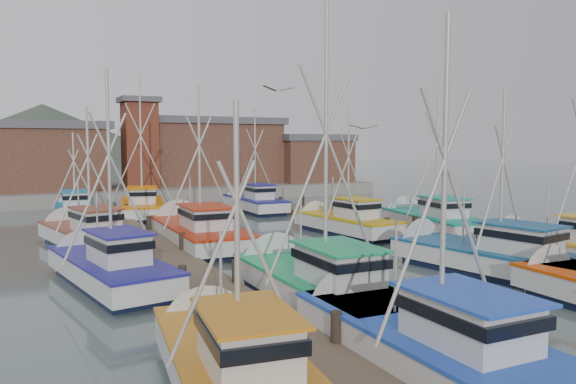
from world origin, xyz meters
name	(u,v)px	position (x,y,z in m)	size (l,w,h in m)	color
ground	(345,266)	(0.00, 0.00, 0.00)	(260.00, 260.00, 0.00)	#4B5A58
dock_left	(167,259)	(-7.00, 4.04, 0.21)	(2.30, 46.00, 1.50)	brown
dock_right	(412,236)	(7.00, 4.04, 0.21)	(2.30, 46.00, 1.50)	brown
quay	(152,190)	(0.00, 37.00, 0.60)	(44.00, 16.00, 1.20)	gray
shed_left	(35,155)	(-11.00, 35.00, 4.34)	(12.72, 8.48, 6.20)	brown
shed_center	(207,150)	(6.00, 37.00, 4.69)	(14.84, 9.54, 6.90)	brown
shed_right	(310,158)	(17.00, 34.00, 3.84)	(8.48, 6.36, 5.20)	brown
lookout_tower	(140,142)	(-2.00, 33.00, 5.55)	(3.60, 3.60, 8.50)	#5F291B
distant_hills	(10,167)	(-12.76, 122.59, 0.00)	(175.00, 140.00, 42.00)	#475345
boat_0	(420,341)	(-4.55, -10.50, 0.68)	(3.69, 9.30, 9.12)	black
boat_2	(231,365)	(-9.17, -9.81, 0.68)	(3.50, 8.47, 6.93)	black
boat_4	(314,283)	(-4.10, -4.48, 0.69)	(4.28, 9.67, 10.76)	black
boat_5	(483,257)	(4.51, -3.71, 0.68)	(4.53, 9.92, 8.50)	black
boat_6	(106,267)	(-10.06, 1.32, 0.68)	(3.98, 8.93, 8.90)	black
boat_7	(564,247)	(9.42, -3.84, 0.69)	(3.99, 8.82, 9.98)	black
boat_8	(196,231)	(-4.28, 8.30, 0.68)	(3.92, 10.52, 9.50)	black
boat_9	(341,222)	(4.60, 7.69, 0.68)	(3.27, 8.45, 8.15)	black
boat_10	(86,235)	(-9.81, 9.62, 0.68)	(4.53, 9.53, 8.09)	black
boat_11	(429,220)	(10.01, 6.06, 0.69)	(4.40, 9.56, 9.96)	black
boat_12	(142,206)	(-4.29, 21.80, 0.69)	(4.84, 10.13, 11.39)	black
boat_13	(252,203)	(4.22, 20.54, 0.68)	(3.53, 8.62, 8.82)	black
boat_14	(75,211)	(-9.19, 20.71, 0.68)	(3.14, 8.57, 6.85)	black
gull_near	(279,89)	(-3.39, -0.20, 7.62)	(1.54, 0.66, 0.24)	gray
gull_far	(364,128)	(1.62, 1.05, 6.18)	(1.54, 0.61, 0.24)	gray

